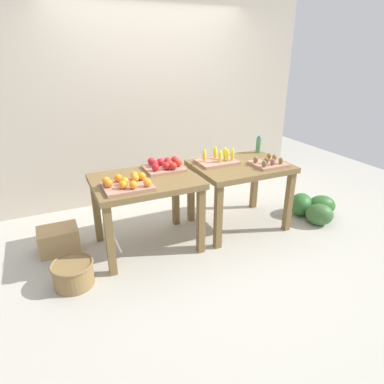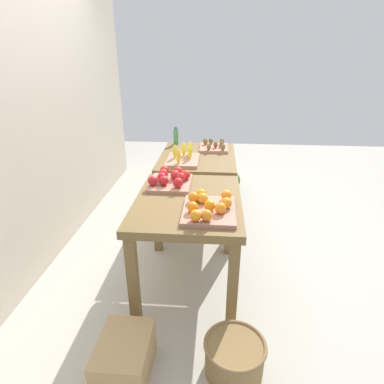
% 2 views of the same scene
% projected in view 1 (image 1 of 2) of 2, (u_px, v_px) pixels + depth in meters
% --- Properties ---
extents(ground_plane, '(8.00, 8.00, 0.00)m').
position_uv_depth(ground_plane, '(195.00, 234.00, 3.84)').
color(ground_plane, '#B8B4A6').
extents(back_wall, '(4.40, 0.12, 3.00)m').
position_uv_depth(back_wall, '(152.00, 88.00, 4.39)').
color(back_wall, '#BEB29E').
rests_on(back_wall, ground_plane).
extents(display_table_left, '(1.04, 0.80, 0.78)m').
position_uv_depth(display_table_left, '(146.00, 189.00, 3.37)').
color(display_table_left, brown).
rests_on(display_table_left, ground_plane).
extents(display_table_right, '(1.04, 0.80, 0.78)m').
position_uv_depth(display_table_right, '(240.00, 173.00, 3.80)').
color(display_table_right, brown).
rests_on(display_table_right, ground_plane).
extents(orange_bin, '(0.45, 0.36, 0.11)m').
position_uv_depth(orange_bin, '(127.00, 183.00, 3.09)').
color(orange_bin, tan).
rests_on(orange_bin, display_table_left).
extents(apple_bin, '(0.41, 0.35, 0.11)m').
position_uv_depth(apple_bin, '(165.00, 165.00, 3.56)').
color(apple_bin, tan).
rests_on(apple_bin, display_table_left).
extents(banana_crate, '(0.44, 0.32, 0.17)m').
position_uv_depth(banana_crate, '(218.00, 160.00, 3.77)').
color(banana_crate, tan).
rests_on(banana_crate, display_table_right).
extents(kiwi_bin, '(0.36, 0.32, 0.10)m').
position_uv_depth(kiwi_bin, '(269.00, 163.00, 3.70)').
color(kiwi_bin, tan).
rests_on(kiwi_bin, display_table_right).
extents(water_bottle, '(0.06, 0.06, 0.21)m').
position_uv_depth(water_bottle, '(258.00, 145.00, 4.13)').
color(water_bottle, '#4C8C59').
rests_on(water_bottle, display_table_right).
extents(watermelon_pile, '(0.64, 0.73, 0.28)m').
position_uv_depth(watermelon_pile, '(313.00, 208.00, 4.18)').
color(watermelon_pile, '#2E6429').
rests_on(watermelon_pile, ground_plane).
extents(wicker_basket, '(0.38, 0.38, 0.23)m').
position_uv_depth(wicker_basket, '(73.00, 273.00, 2.98)').
color(wicker_basket, olive).
rests_on(wicker_basket, ground_plane).
extents(cardboard_produce_box, '(0.40, 0.30, 0.26)m').
position_uv_depth(cardboard_produce_box, '(59.00, 240.00, 3.49)').
color(cardboard_produce_box, tan).
rests_on(cardboard_produce_box, ground_plane).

